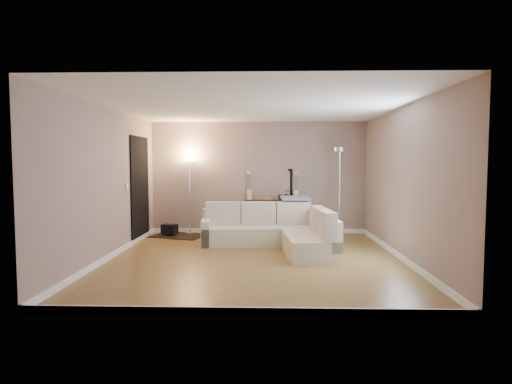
{
  "coord_description": "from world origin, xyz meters",
  "views": [
    {
      "loc": [
        0.23,
        -7.24,
        1.66
      ],
      "look_at": [
        0.0,
        0.8,
        1.1
      ],
      "focal_mm": 30.0,
      "sensor_mm": 36.0,
      "label": 1
    }
  ],
  "objects_px": {
    "console_table": "(269,215)",
    "floor_lamp_lit": "(189,180)",
    "floor_lamp_unlit": "(340,174)",
    "sectional_sofa": "(278,231)"
  },
  "relations": [
    {
      "from": "sectional_sofa",
      "to": "floor_lamp_unlit",
      "type": "bearing_deg",
      "value": 40.49
    },
    {
      "from": "floor_lamp_lit",
      "to": "console_table",
      "type": "bearing_deg",
      "value": 2.5
    },
    {
      "from": "floor_lamp_unlit",
      "to": "console_table",
      "type": "bearing_deg",
      "value": 165.31
    },
    {
      "from": "console_table",
      "to": "floor_lamp_lit",
      "type": "xyz_separation_m",
      "value": [
        -1.84,
        -0.08,
        0.8
      ]
    },
    {
      "from": "console_table",
      "to": "floor_lamp_unlit",
      "type": "bearing_deg",
      "value": -14.69
    },
    {
      "from": "sectional_sofa",
      "to": "floor_lamp_unlit",
      "type": "distance_m",
      "value": 2.11
    },
    {
      "from": "console_table",
      "to": "floor_lamp_unlit",
      "type": "xyz_separation_m",
      "value": [
        1.55,
        -0.41,
        0.96
      ]
    },
    {
      "from": "sectional_sofa",
      "to": "console_table",
      "type": "xyz_separation_m",
      "value": [
        -0.18,
        1.58,
        0.13
      ]
    },
    {
      "from": "console_table",
      "to": "floor_lamp_unlit",
      "type": "height_order",
      "value": "floor_lamp_unlit"
    },
    {
      "from": "sectional_sofa",
      "to": "floor_lamp_lit",
      "type": "bearing_deg",
      "value": 143.3
    }
  ]
}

